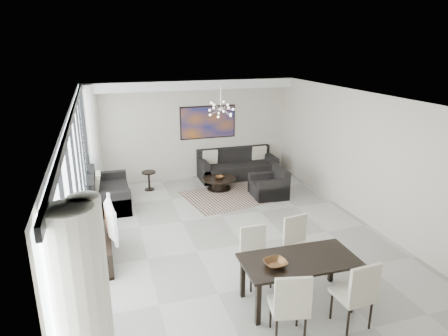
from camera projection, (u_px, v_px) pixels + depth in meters
name	position (u px, v px, depth m)	size (l,w,h in m)	color
room_shell	(266.00, 175.00, 7.78)	(6.00, 9.00, 2.90)	#A8A39B
window_wall	(87.00, 192.00, 6.82)	(0.37, 8.95, 2.90)	white
soffit	(192.00, 85.00, 11.16)	(5.98, 0.40, 0.26)	white
painting	(208.00, 122.00, 11.79)	(1.68, 0.04, 0.98)	#A25416
chandelier	(221.00, 109.00, 9.73)	(0.66, 0.66, 0.71)	silver
rug	(231.00, 196.00, 10.62)	(2.31, 1.77, 0.01)	black
coffee_table	(219.00, 183.00, 11.06)	(0.93, 0.93, 0.33)	black
bowl_coffee	(219.00, 178.00, 10.94)	(0.25, 0.25, 0.08)	brown
sofa_main	(237.00, 168.00, 12.07)	(2.31, 0.95, 0.84)	black
loveseat	(107.00, 194.00, 9.93)	(0.98, 1.74, 0.87)	black
armchair	(270.00, 187.00, 10.55)	(0.89, 0.93, 0.76)	black
side_table	(149.00, 178.00, 10.97)	(0.38, 0.38, 0.53)	black
tv_console	(100.00, 248.00, 7.45)	(0.43, 1.54, 0.48)	black
television	(106.00, 220.00, 7.34)	(1.10, 0.14, 0.63)	gray
dining_table	(299.00, 264.00, 6.13)	(1.81, 0.94, 0.75)	black
dining_chair_sw	(290.00, 303.00, 5.28)	(0.59, 0.59, 1.07)	beige
dining_chair_se	(358.00, 291.00, 5.54)	(0.53, 0.53, 1.07)	beige
dining_chair_nw	(255.00, 251.00, 6.69)	(0.47, 0.47, 0.99)	beige
dining_chair_ne	(298.00, 240.00, 7.02)	(0.53, 0.53, 1.01)	beige
bowl_dining	(276.00, 263.00, 5.91)	(0.34, 0.34, 0.08)	brown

